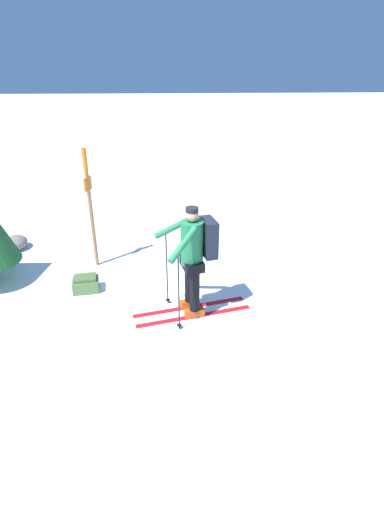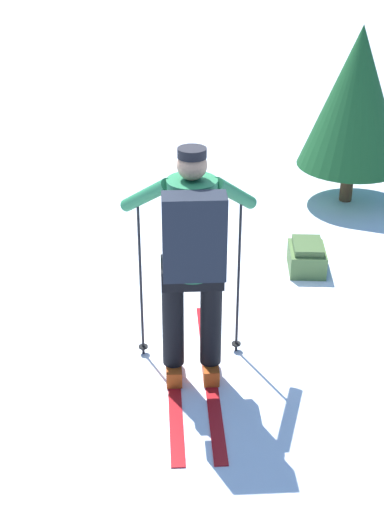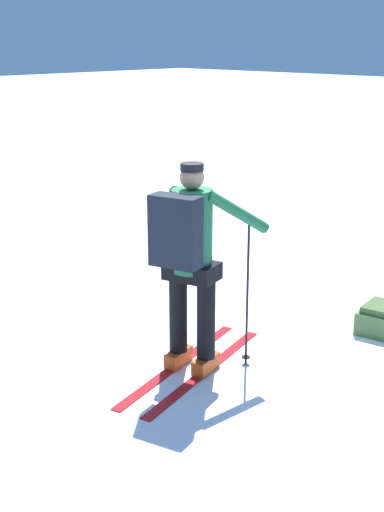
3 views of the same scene
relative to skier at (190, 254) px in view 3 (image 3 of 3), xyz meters
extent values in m
plane|color=white|center=(-0.57, 0.73, -1.00)|extent=(80.00, 80.00, 0.00)
cube|color=red|center=(-0.14, 0.00, -1.00)|extent=(0.53, 1.78, 0.01)
cube|color=#C64714|center=(-0.14, 0.00, -0.93)|extent=(0.18, 0.32, 0.12)
cylinder|color=black|center=(-0.14, 0.00, -0.51)|extent=(0.15, 0.15, 0.73)
cube|color=red|center=(0.12, 0.07, -1.00)|extent=(0.53, 1.78, 0.01)
cube|color=#C64714|center=(0.12, 0.07, -0.93)|extent=(0.18, 0.32, 0.12)
cylinder|color=black|center=(0.12, 0.07, -0.51)|extent=(0.15, 0.15, 0.73)
cube|color=black|center=(-0.01, 0.04, -0.15)|extent=(0.47, 0.37, 0.14)
cylinder|color=#1E663D|center=(-0.01, 0.04, 0.18)|extent=(0.32, 0.32, 0.66)
sphere|color=tan|center=(-0.01, 0.04, 0.61)|extent=(0.19, 0.19, 0.19)
cylinder|color=black|center=(-0.01, 0.04, 0.69)|extent=(0.18, 0.18, 0.06)
cube|color=black|center=(0.05, -0.21, 0.24)|extent=(0.42, 0.26, 0.55)
cylinder|color=black|center=(-0.42, 0.24, -0.37)|extent=(0.02, 0.02, 1.26)
cylinder|color=black|center=(-0.42, 0.24, -0.94)|extent=(0.07, 0.07, 0.01)
cylinder|color=#1E663D|center=(-0.35, 0.17, 0.32)|extent=(0.47, 0.45, 0.40)
cylinder|color=black|center=(0.26, 0.41, -0.37)|extent=(0.02, 0.02, 1.26)
cylinder|color=black|center=(0.26, 0.41, -0.94)|extent=(0.07, 0.07, 0.01)
cylinder|color=#1E663D|center=(0.23, 0.31, 0.32)|extent=(0.27, 0.56, 0.40)
cube|color=#4C6B38|center=(0.72, 1.80, -0.90)|extent=(0.38, 0.47, 0.21)
cube|color=#415B2F|center=(0.72, 1.80, -0.76)|extent=(0.31, 0.39, 0.06)
camera|label=1|loc=(-5.16, 0.29, 2.58)|focal=28.00mm
camera|label=2|loc=(0.78, -4.02, 2.15)|focal=50.00mm
camera|label=3|loc=(3.73, -3.85, 1.65)|focal=50.00mm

